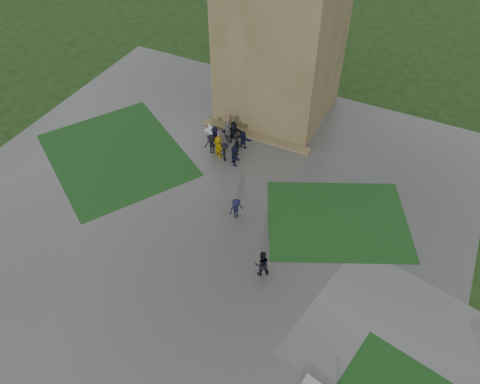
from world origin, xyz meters
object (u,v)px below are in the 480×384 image
at_px(pedestrian_mid, 236,208).
at_px(bench, 212,133).
at_px(tower, 284,3).
at_px(pedestrian_near, 262,263).

bearing_deg(pedestrian_mid, bench, 70.11).
xyz_separation_m(tower, pedestrian_mid, (2.46, -12.66, -8.20)).
bearing_deg(pedestrian_mid, tower, 42.08).
relative_size(tower, pedestrian_near, 9.81).
xyz_separation_m(pedestrian_mid, pedestrian_near, (3.32, -3.37, 0.14)).
bearing_deg(tower, pedestrian_mid, -79.00).
height_order(pedestrian_mid, pedestrian_near, pedestrian_near).
distance_m(bench, pedestrian_near, 13.44).
bearing_deg(bench, pedestrian_mid, -26.63).
height_order(tower, bench, tower).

